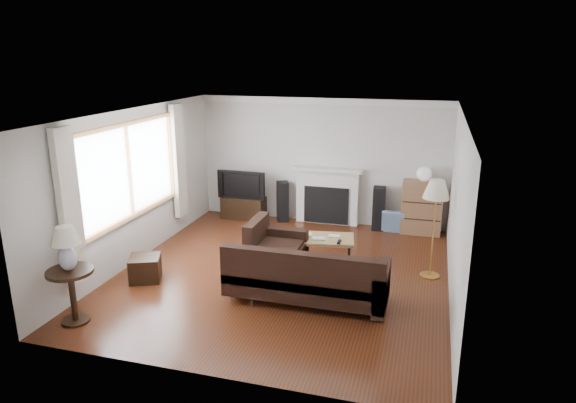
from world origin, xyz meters
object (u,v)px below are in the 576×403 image
(tv_stand, at_px, (244,208))
(bookshelf, at_px, (422,208))
(floor_lamp, at_px, (433,229))
(coffee_table, at_px, (320,249))
(side_table, at_px, (73,296))
(sectional_sofa, at_px, (307,274))

(tv_stand, relative_size, bookshelf, 0.87)
(floor_lamp, bearing_deg, bookshelf, 96.21)
(tv_stand, relative_size, floor_lamp, 0.58)
(coffee_table, height_order, side_table, side_table)
(bookshelf, distance_m, floor_lamp, 2.03)
(sectional_sofa, xyz_separation_m, coffee_table, (-0.12, 1.38, -0.17))
(bookshelf, distance_m, sectional_sofa, 3.58)
(bookshelf, bearing_deg, side_table, -131.54)
(floor_lamp, height_order, side_table, floor_lamp)
(bookshelf, height_order, side_table, bookshelf)
(bookshelf, bearing_deg, coffee_table, -129.46)
(sectional_sofa, distance_m, floor_lamp, 2.12)
(sectional_sofa, distance_m, side_table, 3.06)
(sectional_sofa, bearing_deg, side_table, -152.59)
(floor_lamp, bearing_deg, side_table, -148.41)
(tv_stand, distance_m, bookshelf, 3.61)
(bookshelf, relative_size, coffee_table, 0.93)
(tv_stand, xyz_separation_m, floor_lamp, (3.81, -1.97, 0.55))
(tv_stand, bearing_deg, floor_lamp, -27.32)
(sectional_sofa, relative_size, floor_lamp, 1.56)
(tv_stand, xyz_separation_m, sectional_sofa, (2.16, -3.25, 0.17))
(coffee_table, relative_size, floor_lamp, 0.71)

